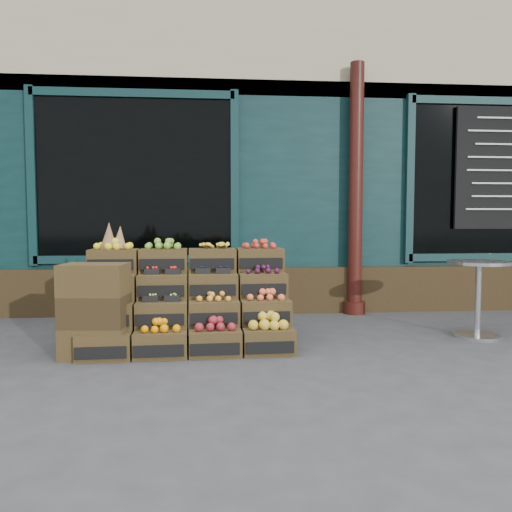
{
  "coord_description": "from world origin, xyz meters",
  "views": [
    {
      "loc": [
        -0.62,
        -4.25,
        1.19
      ],
      "look_at": [
        -0.2,
        0.7,
        0.85
      ],
      "focal_mm": 35.0,
      "sensor_mm": 36.0,
      "label": 1
    }
  ],
  "objects": [
    {
      "name": "ground",
      "position": [
        0.0,
        0.0,
        0.0
      ],
      "size": [
        60.0,
        60.0,
        0.0
      ],
      "primitive_type": "plane",
      "color": "#38383A",
      "rests_on": "ground"
    },
    {
      "name": "spare_crates",
      "position": [
        -1.66,
        0.19,
        0.41
      ],
      "size": [
        0.58,
        0.43,
        0.83
      ],
      "rotation": [
        0.0,
        0.0,
        -0.09
      ],
      "color": "#403119",
      "rests_on": "ground"
    },
    {
      "name": "shopkeeper",
      "position": [
        -1.19,
        2.75,
        0.91
      ],
      "size": [
        0.68,
        0.47,
        1.82
      ],
      "primitive_type": "imported",
      "rotation": [
        0.0,
        0.0,
        3.19
      ],
      "color": "#1E6931",
      "rests_on": "ground"
    },
    {
      "name": "shop_facade",
      "position": [
        0.0,
        5.11,
        2.4
      ],
      "size": [
        12.0,
        6.24,
        4.8
      ],
      "color": "black",
      "rests_on": "ground"
    },
    {
      "name": "crate_display",
      "position": [
        -0.87,
        0.54,
        0.37
      ],
      "size": [
        1.93,
        1.0,
        1.19
      ],
      "rotation": [
        0.0,
        0.0,
        0.04
      ],
      "color": "#403119",
      "rests_on": "ground"
    },
    {
      "name": "bistro_table",
      "position": [
        2.09,
        0.62,
        0.49
      ],
      "size": [
        0.63,
        0.63,
        0.79
      ],
      "rotation": [
        0.0,
        0.0,
        0.34
      ],
      "color": "silver",
      "rests_on": "ground"
    }
  ]
}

